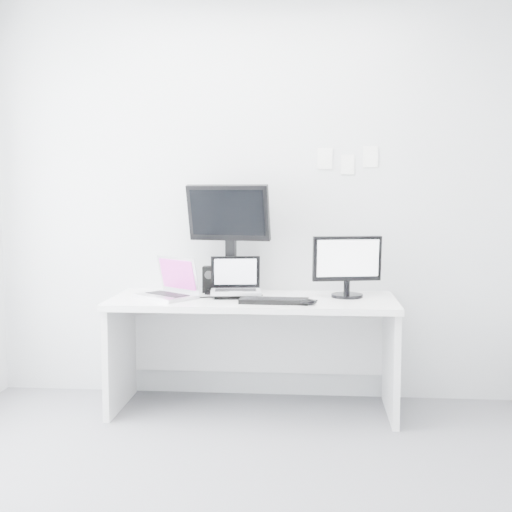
% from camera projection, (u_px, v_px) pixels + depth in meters
% --- Properties ---
extents(ground, '(3.60, 3.60, 0.00)m').
position_uv_depth(ground, '(229.00, 498.00, 3.10)').
color(ground, '#57575C').
rests_on(ground, ground).
extents(back_wall, '(3.60, 0.00, 3.60)m').
position_uv_depth(back_wall, '(258.00, 199.00, 4.55)').
color(back_wall, '#BABCBF').
rests_on(back_wall, ground).
extents(desk, '(1.80, 0.70, 0.73)m').
position_uv_depth(desk, '(253.00, 354.00, 4.30)').
color(desk, white).
rests_on(desk, ground).
extents(macbook, '(0.46, 0.44, 0.27)m').
position_uv_depth(macbook, '(165.00, 277.00, 4.25)').
color(macbook, '#B5B5BA').
rests_on(macbook, desk).
extents(speaker, '(0.09, 0.09, 0.17)m').
position_uv_depth(speaker, '(210.00, 279.00, 4.50)').
color(speaker, black).
rests_on(speaker, desk).
extents(dell_laptop, '(0.35, 0.29, 0.26)m').
position_uv_depth(dell_laptop, '(236.00, 277.00, 4.28)').
color(dell_laptop, '#ADAFB4').
rests_on(dell_laptop, desk).
extents(rear_monitor, '(0.57, 0.28, 0.74)m').
position_uv_depth(rear_monitor, '(229.00, 238.00, 4.42)').
color(rear_monitor, black).
rests_on(rear_monitor, desk).
extents(samsung_monitor, '(0.48, 0.29, 0.41)m').
position_uv_depth(samsung_monitor, '(347.00, 266.00, 4.28)').
color(samsung_monitor, black).
rests_on(samsung_monitor, desk).
extents(keyboard, '(0.42, 0.16, 0.03)m').
position_uv_depth(keyboard, '(274.00, 301.00, 4.07)').
color(keyboard, black).
rests_on(keyboard, desk).
extents(mouse, '(0.13, 0.11, 0.04)m').
position_uv_depth(mouse, '(308.00, 302.00, 4.00)').
color(mouse, black).
rests_on(mouse, desk).
extents(wall_note_0, '(0.10, 0.00, 0.14)m').
position_uv_depth(wall_note_0, '(325.00, 159.00, 4.48)').
color(wall_note_0, white).
rests_on(wall_note_0, back_wall).
extents(wall_note_1, '(0.09, 0.00, 0.13)m').
position_uv_depth(wall_note_1, '(348.00, 165.00, 4.47)').
color(wall_note_1, white).
rests_on(wall_note_1, back_wall).
extents(wall_note_2, '(0.10, 0.00, 0.14)m').
position_uv_depth(wall_note_2, '(370.00, 157.00, 4.45)').
color(wall_note_2, white).
rests_on(wall_note_2, back_wall).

